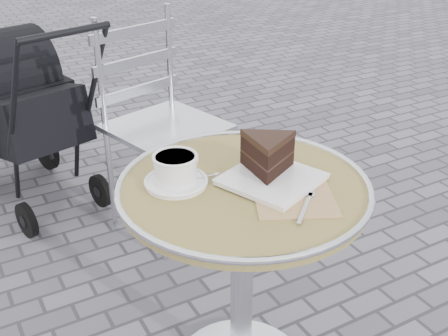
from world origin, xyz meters
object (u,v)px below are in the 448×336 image
cake_plate_set (269,160)px  baby_stroller (21,117)px  bistro_chair (150,100)px  cafe_table (243,233)px  cappuccino_set (176,171)px

cake_plate_set → baby_stroller: size_ratio=0.39×
cake_plate_set → bistro_chair: (0.06, 1.04, -0.18)m
cafe_table → baby_stroller: size_ratio=0.73×
cappuccino_set → bistro_chair: (0.30, 0.94, -0.16)m
cafe_table → baby_stroller: bearing=102.4°
cafe_table → bistro_chair: (0.14, 1.04, 0.05)m
cappuccino_set → baby_stroller: 1.51m
cake_plate_set → baby_stroller: 1.66m
cafe_table → cappuccino_set: 0.28m
cafe_table → bistro_chair: size_ratio=0.75×
baby_stroller → cake_plate_set: bearing=-89.1°
cafe_table → baby_stroller: 1.60m
cappuccino_set → baby_stroller: baby_stroller is taller
cake_plate_set → bistro_chair: size_ratio=0.40×
cafe_table → baby_stroller: (-0.34, 1.56, -0.13)m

